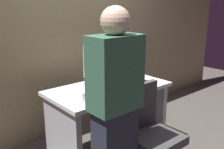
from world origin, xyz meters
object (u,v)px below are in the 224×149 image
person_at_desk (115,110)px  office_chair (150,140)px  desk (109,107)px  cup_near_keyboard (84,96)px  monitor (103,60)px  cell_phone (146,81)px  keyboard (117,88)px  book_stack (134,72)px  mouse (136,82)px

person_at_desk → office_chair: bearing=-0.7°
desk → cup_near_keyboard: 0.56m
monitor → cell_phone: 0.57m
cell_phone → cup_near_keyboard: bearing=160.6°
office_chair → monitor: (0.14, 0.88, 0.59)m
desk → cell_phone: cell_phone is taller
monitor → keyboard: bearing=-101.5°
desk → cell_phone: bearing=-16.0°
monitor → book_stack: monitor is taller
keyboard → cup_near_keyboard: size_ratio=5.05×
office_chair → keyboard: (0.08, 0.56, 0.34)m
mouse → monitor: bearing=128.6°
desk → mouse: size_ratio=13.37×
desk → monitor: 0.54m
office_chair → mouse: size_ratio=9.40×
monitor → cell_phone: (0.39, -0.33, -0.25)m
office_chair → monitor: monitor is taller
office_chair → cup_near_keyboard: bearing=126.3°
mouse → cup_near_keyboard: size_ratio=1.17×
keyboard → cell_phone: (0.45, -0.01, -0.01)m
person_at_desk → book_stack: size_ratio=7.47×
cell_phone → keyboard: bearing=156.5°
desk → mouse: (0.31, -0.11, 0.26)m
person_at_desk → book_stack: person_at_desk is taller
desk → keyboard: bearing=-87.8°
book_stack → cell_phone: book_stack is taller
desk → monitor: monitor is taller
monitor → mouse: monitor is taller
keyboard → book_stack: 0.52m
cell_phone → mouse: bearing=149.4°
person_at_desk → mouse: (0.82, 0.56, -0.07)m
monitor → cup_near_keyboard: 0.67m
cup_near_keyboard → cell_phone: 0.91m
office_chair → cup_near_keyboard: office_chair is taller
person_at_desk → monitor: person_at_desk is taller
monitor → office_chair: bearing=-99.4°
cup_near_keyboard → cell_phone: bearing=2.5°
keyboard → person_at_desk: bearing=-133.3°
person_at_desk → cell_phone: person_at_desk is taller
desk → office_chair: size_ratio=1.42×
mouse → book_stack: size_ratio=0.46×
person_at_desk → mouse: 0.99m
desk → keyboard: keyboard is taller
monitor → desk: bearing=-109.2°
office_chair → person_at_desk: (-0.42, 0.01, 0.41)m
desk → person_at_desk: 0.90m
office_chair → cell_phone: (0.53, 0.55, 0.33)m
keyboard → cup_near_keyboard: bearing=-174.4°
office_chair → cup_near_keyboard: 0.73m
desk → monitor: (0.07, 0.20, 0.50)m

